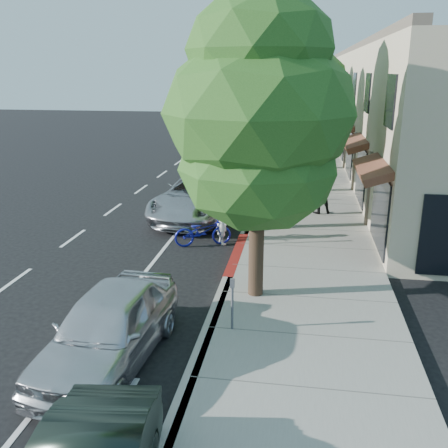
% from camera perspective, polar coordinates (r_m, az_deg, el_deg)
% --- Properties ---
extents(ground, '(120.00, 120.00, 0.00)m').
position_cam_1_polar(ground, '(15.56, 0.99, -5.13)').
color(ground, black).
rests_on(ground, ground).
extents(sidewalk, '(4.60, 56.00, 0.15)m').
position_cam_1_polar(sidewalk, '(23.02, 9.46, 2.25)').
color(sidewalk, gray).
rests_on(sidewalk, ground).
extents(curb, '(0.30, 56.00, 0.15)m').
position_cam_1_polar(curb, '(23.10, 3.75, 2.51)').
color(curb, '#9E998E').
rests_on(curb, ground).
extents(curb_red_segment, '(0.32, 4.00, 0.15)m').
position_cam_1_polar(curb_red_segment, '(16.46, 1.47, -3.58)').
color(curb_red_segment, maroon).
rests_on(curb_red_segment, ground).
extents(storefront_building, '(10.00, 36.00, 7.00)m').
position_cam_1_polar(storefront_building, '(33.24, 22.67, 11.73)').
color(storefront_building, beige).
rests_on(storefront_building, ground).
extents(street_tree_0, '(4.72, 4.72, 7.78)m').
position_cam_1_polar(street_tree_0, '(12.36, 4.01, 12.06)').
color(street_tree_0, black).
rests_on(street_tree_0, ground).
extents(street_tree_1, '(5.31, 5.31, 8.19)m').
position_cam_1_polar(street_tree_1, '(18.32, 5.74, 14.21)').
color(street_tree_1, black).
rests_on(street_tree_1, ground).
extents(street_tree_2, '(4.15, 4.15, 7.35)m').
position_cam_1_polar(street_tree_2, '(24.32, 6.59, 14.01)').
color(street_tree_2, black).
rests_on(street_tree_2, ground).
extents(street_tree_3, '(4.50, 4.50, 7.47)m').
position_cam_1_polar(street_tree_3, '(30.31, 7.13, 14.61)').
color(street_tree_3, black).
rests_on(street_tree_3, ground).
extents(street_tree_4, '(3.99, 3.99, 6.91)m').
position_cam_1_polar(street_tree_4, '(36.32, 7.48, 14.52)').
color(street_tree_4, black).
rests_on(street_tree_4, ground).
extents(street_tree_5, '(5.50, 5.50, 7.00)m').
position_cam_1_polar(street_tree_5, '(42.32, 7.72, 14.49)').
color(street_tree_5, black).
rests_on(street_tree_5, ground).
extents(cyclist, '(0.66, 0.75, 1.74)m').
position_cam_1_polar(cyclist, '(17.52, -0.22, 0.47)').
color(cyclist, white).
rests_on(cyclist, ground).
extents(bicycle, '(2.12, 1.38, 1.05)m').
position_cam_1_polar(bicycle, '(17.42, -2.42, -0.83)').
color(bicycle, '#14188F').
rests_on(bicycle, ground).
extents(silver_suv, '(3.57, 6.47, 1.72)m').
position_cam_1_polar(silver_suv, '(20.82, -2.90, 3.12)').
color(silver_suv, '#B2B2B7').
rests_on(silver_suv, ground).
extents(dark_sedan, '(2.23, 5.35, 1.72)m').
position_cam_1_polar(dark_sedan, '(28.56, 1.09, 6.98)').
color(dark_sedan, black).
rests_on(dark_sedan, ground).
extents(white_pickup, '(2.84, 6.34, 1.81)m').
position_cam_1_polar(white_pickup, '(31.06, 1.11, 7.89)').
color(white_pickup, silver).
rests_on(white_pickup, ground).
extents(dark_suv_far, '(1.96, 4.33, 1.44)m').
position_cam_1_polar(dark_suv_far, '(38.02, 3.27, 9.29)').
color(dark_suv_far, black).
rests_on(dark_suv_far, ground).
extents(near_car_a, '(2.16, 4.77, 1.59)m').
position_cam_1_polar(near_car_a, '(10.84, -13.06, -11.45)').
color(near_car_a, silver).
rests_on(near_car_a, ground).
extents(pedestrian, '(1.12, 0.99, 1.92)m').
position_cam_1_polar(pedestrian, '(21.16, 10.92, 3.75)').
color(pedestrian, black).
rests_on(pedestrian, sidewalk).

